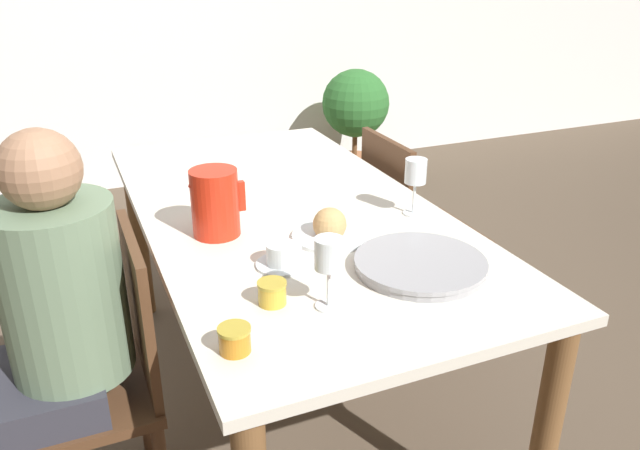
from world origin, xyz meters
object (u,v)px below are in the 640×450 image
Objects in this scene: potted_plant at (355,111)px; wine_glass_water at (416,174)px; jam_jar_amber at (235,338)px; chair_person_side at (100,377)px; person_seated at (53,316)px; jam_jar_red at (272,292)px; teacup_near_person at (282,256)px; bread_plate at (330,229)px; red_pitcher at (215,202)px; serving_tray at (420,264)px; wine_glass_juice at (329,258)px; chair_opposite at (410,228)px.

wine_glass_water is at bearing -112.12° from potted_plant.
chair_person_side is at bearing 121.23° from jam_jar_amber.
jam_jar_red is at bearing -119.25° from person_seated.
teacup_near_person is at bearing -120.02° from potted_plant.
teacup_near_person is at bearing -99.88° from person_seated.
chair_person_side reaches higher than bread_plate.
person_seated reaches higher than teacup_near_person.
red_pitcher reaches higher than chair_person_side.
teacup_near_person is 0.18× the size of potted_plant.
wine_glass_water is at bearing 30.19° from jam_jar_red.
person_seated reaches higher than jam_jar_red.
jam_jar_red reaches higher than potted_plant.
red_pitcher is 0.57× the size of serving_tray.
wine_glass_water is (0.61, -0.09, 0.03)m from red_pitcher.
red_pitcher is at bearing 171.26° from wine_glass_water.
wine_glass_juice reaches higher than bread_plate.
serving_tray is at bearing 14.49° from wine_glass_juice.
jam_jar_amber is (-0.41, -0.43, 0.00)m from bread_plate.
serving_tray is (0.29, 0.08, -0.11)m from wine_glass_juice.
red_pitcher is 0.34m from bread_plate.
jam_jar_red is (0.40, -0.30, 0.33)m from chair_person_side.
chair_opposite reaches higher than potted_plant.
bread_plate is at bearing 116.99° from serving_tray.
wine_glass_water is at bearing 11.10° from bread_plate.
chair_opposite is 4.36× the size of red_pitcher.
wine_glass_water reaches higher than jam_jar_red.
chair_opposite is at bearing 42.93° from jam_jar_red.
red_pitcher is 2.79m from potted_plant.
wine_glass_juice is (0.52, -0.36, 0.43)m from chair_person_side.
wine_glass_juice is at bearing -124.80° from chair_person_side.
serving_tray is 2.94m from potted_plant.
wine_glass_water is (0.99, 0.05, 0.43)m from chair_person_side.
chair_opposite is at bearing 41.54° from bread_plate.
chair_person_side is at bearing -159.81° from red_pitcher.
wine_glass_water reaches higher than teacup_near_person.
wine_glass_juice is (0.60, -0.34, 0.20)m from person_seated.
wine_glass_water is at bearing -31.54° from chair_opposite.
bread_plate is (0.76, 0.01, 0.10)m from person_seated.
jam_jar_red is at bearing -116.55° from teacup_near_person.
serving_tray is at bearing -109.31° from chair_person_side.
bread_plate reaches higher than serving_tray.
red_pitcher is 1.42× the size of teacup_near_person.
chair_person_side is 0.24m from person_seated.
wine_glass_water is at bearing 61.79° from serving_tray.
potted_plant is (0.96, 2.36, -0.41)m from wine_glass_water.
teacup_near_person is at bearing 153.13° from serving_tray.
wine_glass_water reaches higher than jam_jar_amber.
wine_glass_water is 0.88m from jam_jar_amber.
person_seated reaches higher than potted_plant.
potted_plant is at bearing 60.20° from jam_jar_red.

